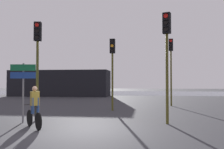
{
  "coord_description": "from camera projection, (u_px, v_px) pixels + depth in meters",
  "views": [
    {
      "loc": [
        2.27,
        -8.93,
        1.77
      ],
      "look_at": [
        0.5,
        5.0,
        2.2
      ],
      "focal_mm": 40.0,
      "sensor_mm": 36.0,
      "label": 1
    }
  ],
  "objects": [
    {
      "name": "traffic_light_near_left",
      "position": [
        38.0,
        52.0,
        11.76
      ],
      "size": [
        0.35,
        0.36,
        4.62
      ],
      "rotation": [
        0.0,
        0.0,
        3.27
      ],
      "color": "#4C4719",
      "rests_on": "ground"
    },
    {
      "name": "water_strip",
      "position": [
        130.0,
        93.0,
        40.77
      ],
      "size": [
        80.0,
        16.0,
        0.01
      ],
      "primitive_type": "cube",
      "color": "slate",
      "rests_on": "ground"
    },
    {
      "name": "direction_sign_post",
      "position": [
        23.0,
        82.0,
        10.95
      ],
      "size": [
        1.09,
        0.21,
        2.6
      ],
      "rotation": [
        0.0,
        0.0,
        3.31
      ],
      "color": "slate",
      "rests_on": "ground"
    },
    {
      "name": "distant_building",
      "position": [
        60.0,
        83.0,
        31.95
      ],
      "size": [
        12.44,
        4.0,
        3.26
      ],
      "primitive_type": "cube",
      "color": "black",
      "rests_on": "ground"
    },
    {
      "name": "traffic_light_center",
      "position": [
        112.0,
        61.0,
        15.57
      ],
      "size": [
        0.33,
        0.35,
        4.48
      ],
      "rotation": [
        0.0,
        0.0,
        3.08
      ],
      "color": "#4C4719",
      "rests_on": "ground"
    },
    {
      "name": "cyclist",
      "position": [
        34.0,
        107.0,
        9.51
      ],
      "size": [
        1.19,
        1.29,
        1.62
      ],
      "rotation": [
        0.0,
        0.0,
        0.74
      ],
      "color": "black",
      "rests_on": "ground"
    },
    {
      "name": "traffic_light_near_right",
      "position": [
        167.0,
        47.0,
        10.65
      ],
      "size": [
        0.38,
        0.4,
        4.75
      ],
      "rotation": [
        0.0,
        0.0,
        2.78
      ],
      "color": "#4C4719",
      "rests_on": "ground"
    },
    {
      "name": "traffic_light_far_right",
      "position": [
        171.0,
        60.0,
        18.6
      ],
      "size": [
        0.35,
        0.36,
        5.01
      ],
      "rotation": [
        0.0,
        0.0,
        3.02
      ],
      "color": "#4C4719",
      "rests_on": "ground"
    },
    {
      "name": "ground_plane",
      "position": [
        81.0,
        131.0,
        9.09
      ],
      "size": [
        120.0,
        120.0,
        0.0
      ],
      "primitive_type": "plane",
      "color": "#333338"
    }
  ]
}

